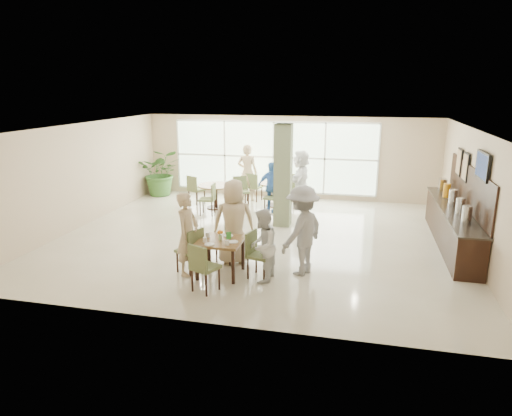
% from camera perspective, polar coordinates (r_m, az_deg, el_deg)
% --- Properties ---
extents(ground, '(10.00, 10.00, 0.00)m').
position_cam_1_polar(ground, '(11.76, 0.38, -3.65)').
color(ground, beige).
rests_on(ground, ground).
extents(room_shell, '(10.00, 10.00, 10.00)m').
position_cam_1_polar(room_shell, '(11.33, 0.39, 4.53)').
color(room_shell, white).
rests_on(room_shell, ground).
extents(window_bank, '(7.00, 0.04, 7.00)m').
position_cam_1_polar(window_bank, '(15.79, 2.21, 6.38)').
color(window_bank, silver).
rests_on(window_bank, ground).
extents(column, '(0.45, 0.45, 2.80)m').
position_cam_1_polar(column, '(12.47, 3.41, 4.05)').
color(column, '#67714F').
rests_on(column, ground).
extents(main_table, '(0.89, 0.89, 0.75)m').
position_cam_1_polar(main_table, '(9.30, -4.48, -4.60)').
color(main_table, brown).
rests_on(main_table, ground).
extents(round_table_left, '(1.14, 1.14, 0.75)m').
position_cam_1_polar(round_table_left, '(14.48, -5.04, 2.25)').
color(round_table_left, brown).
rests_on(round_table_left, ground).
extents(round_table_right, '(1.08, 1.08, 0.75)m').
position_cam_1_polar(round_table_right, '(14.74, 2.47, 2.47)').
color(round_table_right, brown).
rests_on(round_table_right, ground).
extents(chairs_main_table, '(2.06, 2.12, 0.95)m').
position_cam_1_polar(chairs_main_table, '(9.36, -4.42, -5.60)').
color(chairs_main_table, '#5E6739').
rests_on(chairs_main_table, ground).
extents(chairs_table_left, '(2.13, 1.77, 0.95)m').
position_cam_1_polar(chairs_table_left, '(14.50, -5.13, 1.83)').
color(chairs_table_left, '#5E6739').
rests_on(chairs_table_left, ground).
extents(chairs_table_right, '(2.04, 1.91, 0.95)m').
position_cam_1_polar(chairs_table_right, '(14.80, 2.36, 2.15)').
color(chairs_table_right, '#5E6739').
rests_on(chairs_table_right, ground).
extents(tabletop_clutter, '(0.74, 0.79, 0.21)m').
position_cam_1_polar(tabletop_clutter, '(9.21, -4.60, -3.74)').
color(tabletop_clutter, white).
rests_on(tabletop_clutter, main_table).
extents(buffet_counter, '(0.64, 4.70, 1.95)m').
position_cam_1_polar(buffet_counter, '(12.03, 23.36, -1.73)').
color(buffet_counter, black).
rests_on(buffet_counter, ground).
extents(wall_tv, '(0.06, 1.00, 0.58)m').
position_cam_1_polar(wall_tv, '(10.69, 26.48, 4.76)').
color(wall_tv, black).
rests_on(wall_tv, ground).
extents(framed_art_a, '(0.05, 0.55, 0.70)m').
position_cam_1_polar(framed_art_a, '(12.28, 24.74, 4.67)').
color(framed_art_a, black).
rests_on(framed_art_a, ground).
extents(framed_art_b, '(0.05, 0.55, 0.70)m').
position_cam_1_polar(framed_art_b, '(13.06, 24.08, 5.28)').
color(framed_art_b, black).
rests_on(framed_art_b, ground).
extents(potted_plant, '(1.85, 1.85, 1.65)m').
position_cam_1_polar(potted_plant, '(16.46, -11.77, 4.40)').
color(potted_plant, '#356227').
rests_on(potted_plant, ground).
extents(teen_left, '(0.48, 0.67, 1.72)m').
position_cam_1_polar(teen_left, '(9.37, -8.53, -3.20)').
color(teen_left, '#CBB087').
rests_on(teen_left, ground).
extents(teen_far, '(1.01, 0.74, 1.86)m').
position_cam_1_polar(teen_far, '(9.84, -2.77, -1.74)').
color(teen_far, '#CBB087').
rests_on(teen_far, ground).
extents(teen_right, '(0.60, 0.75, 1.47)m').
position_cam_1_polar(teen_right, '(8.96, 0.81, -4.73)').
color(teen_right, white).
rests_on(teen_right, ground).
extents(teen_standing, '(1.16, 1.38, 1.85)m').
position_cam_1_polar(teen_standing, '(9.30, 5.81, -2.82)').
color(teen_standing, '#9A9A9C').
rests_on(teen_standing, ground).
extents(adult_a, '(1.01, 0.73, 1.54)m').
position_cam_1_polar(adult_a, '(13.99, 1.92, 2.64)').
color(adult_a, '#447DCE').
rests_on(adult_a, ground).
extents(adult_b, '(0.80, 1.72, 1.82)m').
position_cam_1_polar(adult_b, '(14.59, 5.62, 3.65)').
color(adult_b, white).
rests_on(adult_b, ground).
extents(adult_standing, '(0.73, 0.51, 1.91)m').
position_cam_1_polar(adult_standing, '(15.35, -1.08, 4.45)').
color(adult_standing, '#CBB087').
rests_on(adult_standing, ground).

